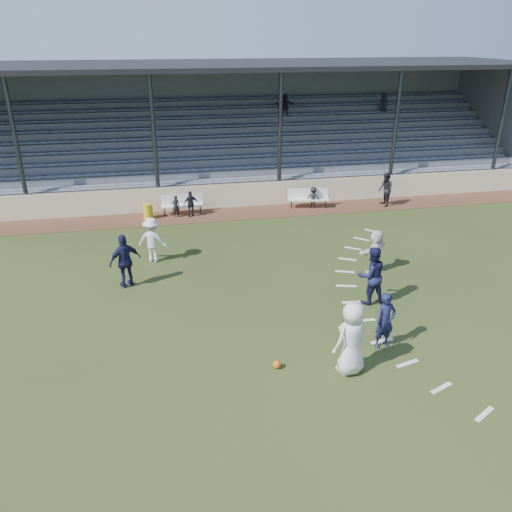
{
  "coord_description": "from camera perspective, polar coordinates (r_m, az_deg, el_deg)",
  "views": [
    {
      "loc": [
        -2.9,
        -12.12,
        7.94
      ],
      "look_at": [
        0.0,
        2.5,
        1.3
      ],
      "focal_mm": 35.0,
      "sensor_mm": 36.0,
      "label": 1
    }
  ],
  "objects": [
    {
      "name": "bench_right",
      "position": [
        25.04,
        5.98,
        6.79
      ],
      "size": [
        2.04,
        0.77,
        0.95
      ],
      "rotation": [
        0.0,
        0.0,
        -0.16
      ],
      "color": "white",
      "rests_on": "cinder_track"
    },
    {
      "name": "trash_bin",
      "position": [
        23.92,
        -12.23,
        5.01
      ],
      "size": [
        0.44,
        0.44,
        0.71
      ],
      "primitive_type": "cylinder",
      "color": "gold",
      "rests_on": "cinder_track"
    },
    {
      "name": "sub_left_far",
      "position": [
        23.79,
        -7.45,
        5.93
      ],
      "size": [
        0.78,
        0.47,
        1.24
      ],
      "primitive_type": "imported",
      "rotation": [
        0.0,
        0.0,
        3.39
      ],
      "color": "black",
      "rests_on": "cinder_track"
    },
    {
      "name": "retaining_wall",
      "position": [
        24.95,
        -4.07,
        6.84
      ],
      "size": [
        34.0,
        0.18,
        1.2
      ],
      "primitive_type": "cube",
      "color": "beige",
      "rests_on": "ground"
    },
    {
      "name": "sub_left_near",
      "position": [
        23.85,
        -9.17,
        5.64
      ],
      "size": [
        0.44,
        0.34,
        1.05
      ],
      "primitive_type": "imported",
      "rotation": [
        0.0,
        0.0,
        3.4
      ],
      "color": "black",
      "rests_on": "cinder_track"
    },
    {
      "name": "grandstand",
      "position": [
        29.1,
        -5.39,
        12.53
      ],
      "size": [
        34.6,
        9.0,
        6.61
      ],
      "color": "slate",
      "rests_on": "ground"
    },
    {
      "name": "cinder_track",
      "position": [
        24.14,
        -3.71,
        4.78
      ],
      "size": [
        34.0,
        2.0,
        0.02
      ],
      "primitive_type": "cube",
      "color": "#543121",
      "rests_on": "ground"
    },
    {
      "name": "football",
      "position": [
        13.23,
        2.39,
        -12.29
      ],
      "size": [
        0.22,
        0.22,
        0.22
      ],
      "primitive_type": "sphere",
      "color": "#D95F0C",
      "rests_on": "ground"
    },
    {
      "name": "sub_right",
      "position": [
        24.99,
        6.56,
        6.67
      ],
      "size": [
        0.8,
        0.66,
        1.08
      ],
      "primitive_type": "imported",
      "rotation": [
        0.0,
        0.0,
        2.71
      ],
      "color": "black",
      "rests_on": "cinder_track"
    },
    {
      "name": "player_navy_lead",
      "position": [
        14.1,
        14.56,
        -7.19
      ],
      "size": [
        0.65,
        0.49,
        1.63
      ],
      "primitive_type": "imported",
      "rotation": [
        0.0,
        0.0,
        0.17
      ],
      "color": "#16183D",
      "rests_on": "ground"
    },
    {
      "name": "player_navy_wing",
      "position": [
        17.39,
        -14.71,
        -0.56
      ],
      "size": [
        1.19,
        0.89,
        1.88
      ],
      "primitive_type": "imported",
      "rotation": [
        0.0,
        0.0,
        3.58
      ],
      "color": "#16183D",
      "rests_on": "ground"
    },
    {
      "name": "bench_left",
      "position": [
        24.24,
        -8.45,
        6.08
      ],
      "size": [
        2.0,
        0.46,
        0.95
      ],
      "rotation": [
        0.0,
        0.0,
        0.0
      ],
      "color": "white",
      "rests_on": "cinder_track"
    },
    {
      "name": "player_white_back",
      "position": [
        18.43,
        13.46,
        0.55
      ],
      "size": [
        1.52,
        1.23,
        1.62
      ],
      "primitive_type": "imported",
      "rotation": [
        0.0,
        0.0,
        3.73
      ],
      "color": "silver",
      "rests_on": "ground"
    },
    {
      "name": "official",
      "position": [
        25.87,
        14.57,
        7.35
      ],
      "size": [
        0.66,
        0.84,
        1.67
      ],
      "primitive_type": "imported",
      "rotation": [
        0.0,
        0.0,
        4.67
      ],
      "color": "black",
      "rests_on": "cinder_track"
    },
    {
      "name": "player_navy_mid",
      "position": [
        16.19,
        13.04,
        -2.18
      ],
      "size": [
        0.99,
        0.81,
        1.93
      ],
      "primitive_type": "imported",
      "rotation": [
        0.0,
        0.0,
        3.23
      ],
      "color": "#16183D",
      "rests_on": "ground"
    },
    {
      "name": "player_white_lead",
      "position": [
        12.84,
        10.87,
        -9.19
      ],
      "size": [
        1.14,
        0.94,
        2.0
      ],
      "primitive_type": "imported",
      "rotation": [
        0.0,
        0.0,
        3.5
      ],
      "color": "silver",
      "rests_on": "ground"
    },
    {
      "name": "ground",
      "position": [
        14.77,
        1.91,
        -8.5
      ],
      "size": [
        90.0,
        90.0,
        0.0
      ],
      "primitive_type": "plane",
      "color": "#303D19",
      "rests_on": "ground"
    },
    {
      "name": "player_white_wing",
      "position": [
        19.15,
        -11.76,
        1.82
      ],
      "size": [
        1.27,
        0.98,
        1.74
      ],
      "primitive_type": "imported",
      "rotation": [
        0.0,
        0.0,
        2.81
      ],
      "color": "silver",
      "rests_on": "ground"
    },
    {
      "name": "penalty_arc",
      "position": [
        16.1,
        16.45,
        -6.61
      ],
      "size": [
        3.89,
        14.63,
        0.01
      ],
      "color": "white",
      "rests_on": "ground"
    }
  ]
}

